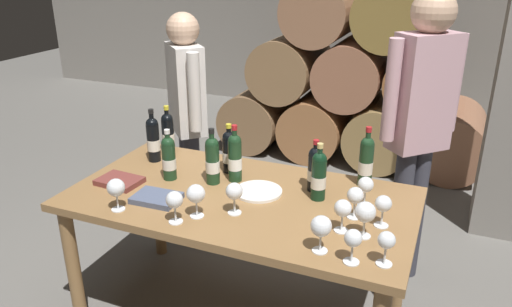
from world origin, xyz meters
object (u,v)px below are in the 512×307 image
Objects in this scene: wine_glass_6 at (386,242)px; wine_glass_11 at (234,192)px; wine_bottle_6 at (153,139)px; wine_glass_9 at (174,201)px; wine_glass_7 at (321,227)px; wine_glass_3 at (355,197)px; wine_glass_8 at (196,194)px; wine_glass_2 at (353,240)px; wine_glass_5 at (343,209)px; wine_bottle_2 at (212,160)px; wine_bottle_5 at (229,151)px; leather_ledger at (157,198)px; wine_bottle_4 at (319,175)px; taster_seated_left at (187,109)px; wine_bottle_7 at (366,161)px; wine_glass_0 at (365,213)px; wine_bottle_3 at (235,157)px; sommelier_presenting at (420,116)px; wine_glass_10 at (116,188)px; dining_table at (241,212)px; wine_bottle_1 at (315,169)px; tasting_notebook at (120,181)px; wine_glass_4 at (366,186)px; wine_bottle_8 at (169,158)px; serving_plate at (258,191)px; wine_glass_1 at (383,205)px; wine_bottle_0 at (168,133)px.

wine_glass_11 reaches higher than wine_glass_6.
wine_bottle_6 reaches higher than wine_glass_9.
wine_bottle_6 is 1.94× the size of wine_glass_7.
wine_glass_9 is at bearing -178.13° from wine_glass_6.
wine_glass_8 reaches higher than wine_glass_3.
wine_glass_2 is 0.97× the size of wine_glass_5.
wine_bottle_2 is at bearing 163.37° from wine_glass_5.
wine_bottle_5 is at bearing 161.48° from wine_glass_3.
wine_glass_6 is at bearing -8.02° from leather_ledger.
wine_bottle_4 is at bearing 125.04° from wine_glass_5.
wine_glass_11 is 0.10× the size of taster_seated_left.
wine_bottle_7 is at bearing 6.60° from wine_bottle_6.
taster_seated_left is (-1.35, 0.87, 0.05)m from wine_glass_0.
sommelier_presenting is at bearing 35.15° from wine_bottle_3.
wine_bottle_5 is at bearing 154.31° from wine_glass_0.
wine_glass_3 is 0.95× the size of wine_glass_10.
wine_bottle_1 is (0.32, 0.20, 0.21)m from dining_table.
wine_glass_9 is at bearing -139.83° from wine_glass_11.
tasting_notebook is at bearing 160.40° from leather_ledger.
wine_bottle_7 reaches higher than wine_bottle_5.
wine_glass_3 is (-0.07, 0.14, -0.01)m from wine_glass_0.
wine_glass_4 is 0.10× the size of taster_seated_left.
wine_bottle_8 is at bearing -161.93° from wine_bottle_7.
wine_glass_8 reaches higher than tasting_notebook.
wine_bottle_4 reaches higher than serving_plate.
wine_bottle_4 reaches higher than wine_glass_5.
wine_bottle_1 is 0.28m from wine_glass_4.
wine_glass_11 is (0.21, 0.18, 0.00)m from wine_glass_9.
wine_bottle_6 is at bearing 169.53° from wine_glass_1.
wine_glass_4 is 0.68× the size of leather_ledger.
wine_glass_6 is at bearing -69.67° from wine_glass_4.
wine_glass_4 is (1.01, 0.09, -0.01)m from wine_bottle_8.
wine_bottle_4 is (0.46, -0.04, -0.01)m from wine_bottle_3.
wine_bottle_2 is 2.07× the size of wine_glass_2.
serving_plate is at bearing 137.70° from wine_glass_7.
wine_glass_8 is at bearing -81.22° from wine_bottle_5.
dining_table is 6.20× the size of wine_bottle_5.
wine_bottle_1 is 0.98× the size of wine_bottle_8.
wine_glass_7 is (-0.13, 0.03, 0.01)m from wine_glass_2.
serving_plate is at bearing 30.32° from leather_ledger.
wine_bottle_3 is at bearing 167.05° from wine_glass_1.
wine_glass_2 is (0.73, -0.51, -0.03)m from wine_bottle_3.
wine_glass_1 is 0.94× the size of wine_glass_10.
wine_bottle_0 is 0.19× the size of taster_seated_left.
tasting_notebook is (-1.28, 0.03, -0.10)m from wine_glass_0.
wine_glass_8 is at bearing -58.23° from taster_seated_left.
wine_glass_5 is (1.18, -0.36, -0.03)m from wine_bottle_6.
wine_bottle_6 is 2.09× the size of wine_glass_1.
wine_bottle_0 is at bearing -163.77° from sommelier_presenting.
wine_bottle_6 is at bearing -159.05° from sommelier_presenting.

